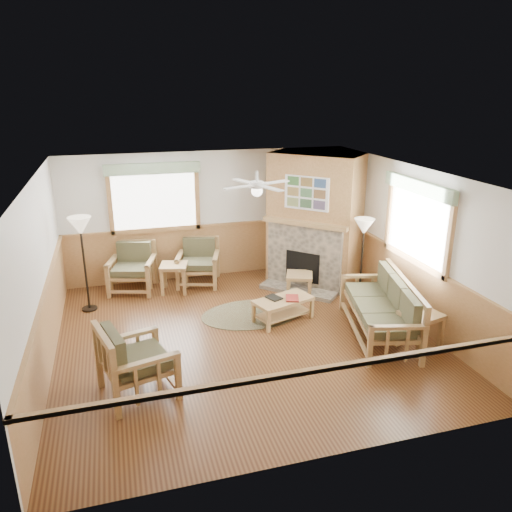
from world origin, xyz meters
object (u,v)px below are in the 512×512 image
object	(u,v)px
sofa	(379,308)
armchair_back_left	(132,268)
end_table_chairs	(174,278)
end_table_sofa	(420,331)
armchair_left	(137,360)
footstool	(299,284)
floor_lamp_right	(362,260)
coffee_table	(283,310)
armchair_back_right	(198,263)
floor_lamp_left	(84,264)

from	to	relation	value
sofa	armchair_back_left	size ratio (longest dim) A/B	2.21
sofa	end_table_chairs	bearing A→B (deg)	-118.37
armchair_back_left	end_table_sofa	bearing A→B (deg)	-25.23
sofa	armchair_back_left	xyz separation A→B (m)	(-3.82, 3.09, -0.01)
end_table_sofa	armchair_left	bearing A→B (deg)	180.00
footstool	floor_lamp_right	distance (m)	1.33
sofa	end_table_sofa	bearing A→B (deg)	47.48
sofa	armchair_left	distance (m)	3.99
coffee_table	footstool	size ratio (longest dim) A/B	2.05
end_table_sofa	end_table_chairs	bearing A→B (deg)	135.20
armchair_back_right	armchair_left	xyz separation A→B (m)	(-1.46, -3.69, 0.04)
armchair_back_left	armchair_back_right	bearing A→B (deg)	15.97
floor_lamp_left	floor_lamp_right	size ratio (longest dim) A/B	1.09
coffee_table	floor_lamp_left	xyz separation A→B (m)	(-3.32, 1.43, 0.69)
armchair_back_right	end_table_chairs	size ratio (longest dim) A/B	1.60
sofa	footstool	bearing A→B (deg)	-146.84
floor_lamp_right	floor_lamp_left	bearing A→B (deg)	168.59
armchair_left	floor_lamp_right	size ratio (longest dim) A/B	0.61
coffee_table	end_table_chairs	bearing A→B (deg)	113.65
end_table_chairs	floor_lamp_left	world-z (taller)	floor_lamp_left
footstool	sofa	bearing A→B (deg)	-71.18
armchair_back_left	end_table_chairs	distance (m)	0.88
armchair_back_left	armchair_back_right	distance (m)	1.34
end_table_chairs	armchair_left	bearing A→B (deg)	-105.20
sofa	coffee_table	distance (m)	1.67
armchair_back_left	floor_lamp_left	xyz separation A→B (m)	(-0.84, -0.72, 0.41)
armchair_left	armchair_back_right	bearing A→B (deg)	-36.50
footstool	floor_lamp_right	bearing A→B (deg)	-29.73
armchair_back_left	armchair_left	bearing A→B (deg)	-75.89
armchair_left	sofa	bearing A→B (deg)	-96.28
armchair_left	end_table_sofa	size ratio (longest dim) A/B	1.63
armchair_back_right	floor_lamp_left	world-z (taller)	floor_lamp_left
armchair_back_left	floor_lamp_left	size ratio (longest dim) A/B	0.54
end_table_chairs	footstool	bearing A→B (deg)	-19.71
sofa	end_table_chairs	xyz separation A→B (m)	(-3.02, 2.79, -0.20)
armchair_back_right	footstool	distance (m)	2.17
armchair_back_left	footstool	size ratio (longest dim) A/B	1.90
armchair_back_left	floor_lamp_left	distance (m)	1.18
end_table_chairs	floor_lamp_left	bearing A→B (deg)	-165.80
sofa	end_table_sofa	xyz separation A→B (m)	(0.39, -0.60, -0.18)
end_table_sofa	floor_lamp_left	xyz separation A→B (m)	(-5.06, 2.97, 0.59)
coffee_table	floor_lamp_right	world-z (taller)	floor_lamp_right
armchair_back_left	end_table_chairs	world-z (taller)	armchair_back_left
floor_lamp_right	armchair_back_right	bearing A→B (deg)	148.67
armchair_left	end_table_sofa	xyz separation A→B (m)	(4.33, -0.00, -0.19)
floor_lamp_right	footstool	bearing A→B (deg)	150.27
armchair_back_left	floor_lamp_right	bearing A→B (deg)	-6.51
sofa	coffee_table	bearing A→B (deg)	-110.54
armchair_back_right	coffee_table	world-z (taller)	armchair_back_right
end_table_sofa	floor_lamp_right	xyz separation A→B (m)	(-0.03, 1.96, 0.51)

